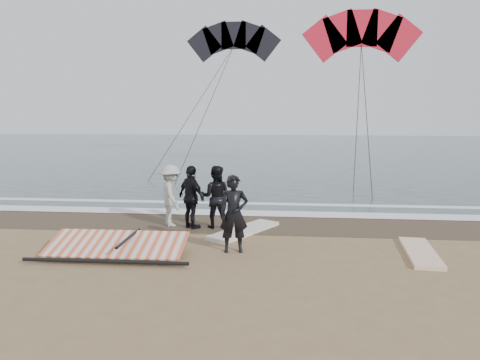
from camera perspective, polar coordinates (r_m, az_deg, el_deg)
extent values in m
plane|color=#8C704C|center=(10.46, -0.24, -11.14)|extent=(120.00, 120.00, 0.00)
cube|color=#233838|center=(42.96, 4.27, 3.70)|extent=(120.00, 54.00, 0.02)
cube|color=#4C3D2B|center=(14.76, 1.55, -5.30)|extent=(120.00, 2.80, 0.01)
cube|color=white|center=(16.11, 1.91, -4.06)|extent=(120.00, 0.90, 0.01)
cube|color=white|center=(17.77, 2.27, -2.88)|extent=(120.00, 0.45, 0.01)
imported|color=black|center=(11.64, -0.74, -4.13)|extent=(0.78, 0.58, 1.94)
cube|color=white|center=(12.47, 21.13, -8.24)|extent=(0.90, 2.51, 0.10)
cube|color=silver|center=(13.66, 0.49, -6.20)|extent=(2.01, 2.67, 0.11)
imported|color=black|center=(14.08, -2.98, -2.06)|extent=(0.94, 0.74, 1.89)
imported|color=black|center=(14.01, -5.93, -2.12)|extent=(1.15, 1.09, 1.91)
imported|color=#B3B3AE|center=(14.45, -8.42, -1.87)|extent=(1.20, 1.41, 1.89)
cube|color=black|center=(12.54, -14.67, -7.87)|extent=(2.31, 0.57, 0.09)
cube|color=#E45126|center=(11.86, -14.80, -7.53)|extent=(3.37, 1.33, 0.36)
cylinder|color=black|center=(11.22, -16.17, -9.51)|extent=(3.89, 0.13, 0.09)
cylinder|color=black|center=(11.73, -13.45, -6.91)|extent=(0.09, 1.68, 0.07)
cylinder|color=#262626|center=(23.44, 15.10, 8.48)|extent=(0.04, 0.04, 11.24)
cylinder|color=#262626|center=(24.22, 14.17, 8.50)|extent=(0.04, 0.04, 10.07)
cylinder|color=#262626|center=(29.90, -4.94, 9.68)|extent=(0.04, 0.04, 16.06)
cylinder|color=#262626|center=(29.14, -3.56, 9.73)|extent=(0.04, 0.04, 16.93)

